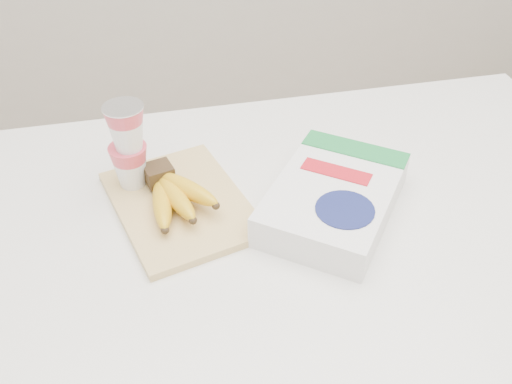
{
  "coord_description": "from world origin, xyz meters",
  "views": [
    {
      "loc": [
        -0.21,
        -0.66,
        1.66
      ],
      "look_at": [
        -0.04,
        0.08,
        1.04
      ],
      "focal_mm": 40.0,
      "sensor_mm": 36.0,
      "label": 1
    }
  ],
  "objects_px": {
    "yogurt_stack": "(128,144)",
    "cereal_box": "(334,198)",
    "cutting_board": "(181,204)",
    "bananas": "(173,194)"
  },
  "relations": [
    {
      "from": "yogurt_stack",
      "to": "cereal_box",
      "type": "distance_m",
      "value": 0.37
    },
    {
      "from": "cereal_box",
      "to": "cutting_board",
      "type": "bearing_deg",
      "value": -157.74
    },
    {
      "from": "cutting_board",
      "to": "bananas",
      "type": "distance_m",
      "value": 0.03
    },
    {
      "from": "yogurt_stack",
      "to": "cereal_box",
      "type": "xyz_separation_m",
      "value": [
        0.33,
        -0.14,
        -0.07
      ]
    },
    {
      "from": "cutting_board",
      "to": "cereal_box",
      "type": "height_order",
      "value": "cereal_box"
    },
    {
      "from": "bananas",
      "to": "cereal_box",
      "type": "distance_m",
      "value": 0.28
    },
    {
      "from": "cereal_box",
      "to": "bananas",
      "type": "bearing_deg",
      "value": -156.29
    },
    {
      "from": "bananas",
      "to": "cutting_board",
      "type": "bearing_deg",
      "value": 20.99
    },
    {
      "from": "cutting_board",
      "to": "yogurt_stack",
      "type": "bearing_deg",
      "value": 123.49
    },
    {
      "from": "bananas",
      "to": "yogurt_stack",
      "type": "relative_size",
      "value": 1.09
    }
  ]
}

